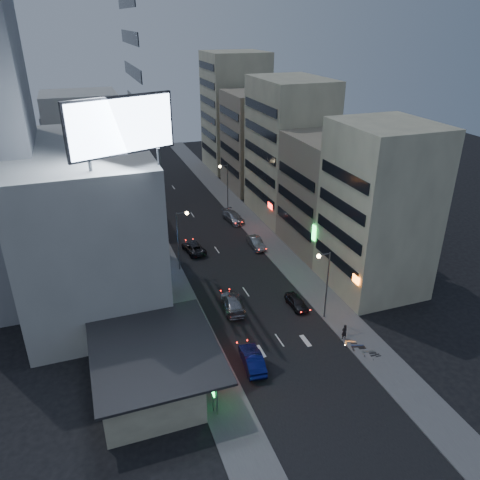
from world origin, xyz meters
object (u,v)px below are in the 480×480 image
road_car_silver (233,303)px  person (344,332)px  road_car_blue (252,359)px  parked_car_left (193,248)px  parked_car_right_far (233,217)px  parked_car_right_near (296,302)px  scooter_black_a (379,349)px  scooter_silver_b (357,337)px  parked_car_right_mid (256,243)px  scooter_blue (364,340)px  scooter_black_b (365,341)px  scooter_silver_a (375,345)px

road_car_silver → person: 12.87m
road_car_blue → road_car_silver: size_ratio=0.88×
parked_car_left → parked_car_right_far: 12.34m
parked_car_right_near → scooter_black_a: parked_car_right_near is taller
parked_car_right_near → scooter_silver_b: bearing=-70.8°
parked_car_right_mid → scooter_blue: size_ratio=2.27×
parked_car_right_near → scooter_blue: (3.35, -8.74, 0.05)m
person → scooter_black_b: size_ratio=0.85×
parked_car_right_far → road_car_blue: size_ratio=1.08×
parked_car_right_mid → scooter_silver_b: 23.97m
parked_car_right_mid → scooter_silver_a: bearing=-84.0°
scooter_blue → parked_car_left: bearing=41.9°
parked_car_right_mid → scooter_silver_b: parked_car_right_mid is taller
scooter_blue → scooter_silver_b: (-0.41, 0.78, -0.06)m
road_car_silver → parked_car_right_near: bearing=171.8°
parked_car_right_mid → parked_car_left: parked_car_right_mid is taller
road_car_silver → parked_car_right_mid: bearing=-112.3°
parked_car_right_far → scooter_blue: (2.09, -34.78, -0.05)m
parked_car_right_near → parked_car_right_far: 26.07m
parked_car_right_far → road_car_silver: size_ratio=0.95×
parked_car_left → scooter_blue: bearing=104.9°
parked_car_right_far → scooter_black_a: (2.73, -36.42, -0.14)m
parked_car_right_mid → scooter_black_b: size_ratio=2.18×
road_car_blue → road_car_silver: bearing=-91.7°
parked_car_right_far → scooter_silver_b: 34.05m
parked_car_right_near → road_car_silver: bearing=162.2°
parked_car_right_far → scooter_black_b: 34.96m
parked_car_right_mid → scooter_silver_a: size_ratio=2.20×
scooter_black_a → scooter_black_b: 1.66m
parked_car_left → parked_car_right_far: (8.89, 8.55, 0.08)m
parked_car_right_near → road_car_silver: road_car_silver is taller
road_car_blue → parked_car_right_mid: bearing=-105.8°
road_car_blue → scooter_black_a: (12.40, -2.60, -0.18)m
scooter_blue → parked_car_right_near: bearing=40.1°
parked_car_right_far → parked_car_right_mid: bearing=-97.5°
parked_car_right_far → road_car_blue: bearing=-113.4°
scooter_silver_b → scooter_blue: bearing=-129.2°
road_car_blue → scooter_black_b: 11.79m
scooter_black_a → road_car_blue: bearing=78.4°
parked_car_right_near → scooter_blue: size_ratio=2.00×
parked_car_left → parked_car_right_near: bearing=105.8°
parked_car_right_far → scooter_silver_b: (1.68, -34.01, -0.11)m
parked_car_left → person: person is taller
road_car_silver → scooter_blue: 14.99m
person → scooter_black_a: bearing=118.8°
scooter_silver_a → parked_car_left: bearing=35.9°
scooter_black_a → scooter_silver_a: scooter_silver_a is taller
road_car_silver → scooter_black_b: size_ratio=2.75×
parked_car_left → road_car_silver: (0.63, -15.38, 0.12)m
parked_car_right_mid → parked_car_right_near: bearing=-94.3°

